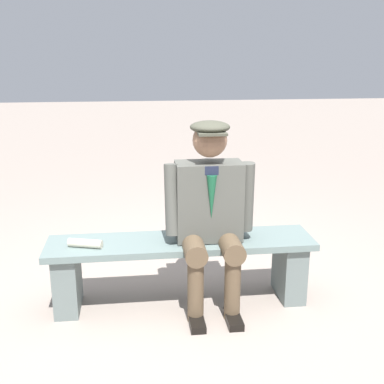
% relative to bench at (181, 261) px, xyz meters
% --- Properties ---
extents(ground_plane, '(30.00, 30.00, 0.00)m').
position_rel_bench_xyz_m(ground_plane, '(0.00, 0.00, -0.32)').
color(ground_plane, gray).
extents(bench, '(1.88, 0.42, 0.48)m').
position_rel_bench_xyz_m(bench, '(0.00, 0.00, 0.00)').
color(bench, slate).
rests_on(bench, ground).
extents(seated_man, '(0.63, 0.57, 1.32)m').
position_rel_bench_xyz_m(seated_man, '(-0.19, 0.06, 0.42)').
color(seated_man, '#4F5049').
rests_on(seated_man, ground).
extents(rolled_magazine, '(0.24, 0.12, 0.06)m').
position_rel_bench_xyz_m(rolled_magazine, '(0.66, 0.05, 0.19)').
color(rolled_magazine, beige).
rests_on(rolled_magazine, bench).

